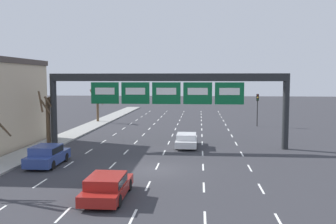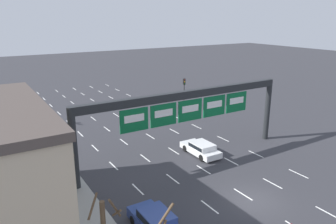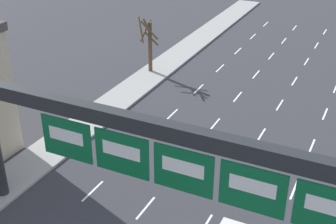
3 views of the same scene
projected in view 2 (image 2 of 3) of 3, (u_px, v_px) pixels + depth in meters
ground_plane at (253, 200)px, 24.54m from camera, size 220.00×220.00×0.00m
lane_dashes at (161, 143)px, 35.57m from camera, size 13.32×67.00×0.01m
sign_gantry at (188, 106)px, 30.02m from camera, size 21.99×0.70×6.80m
car_white at (201, 148)px, 32.47m from camera, size 1.95×4.57×1.28m
car_blue at (155, 221)px, 20.73m from camera, size 1.95×4.38×1.50m
traffic_light_near_gantry at (184, 87)px, 49.23m from camera, size 0.30×0.35×4.30m
tree_bare_third at (22, 105)px, 40.18m from camera, size 2.16×2.01×4.69m
tree_bare_furthest at (67, 159)px, 25.06m from camera, size 1.75×1.37×5.01m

